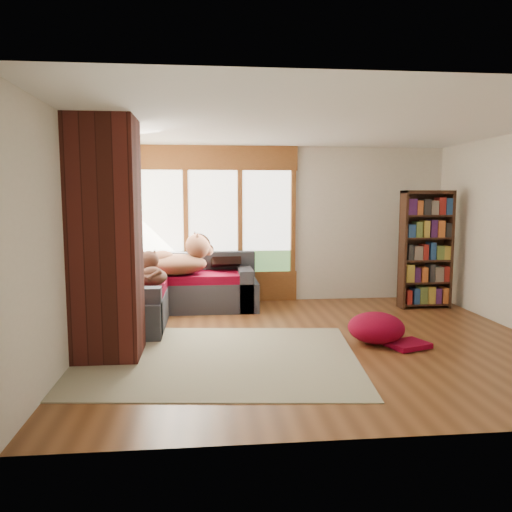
{
  "coord_description": "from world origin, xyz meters",
  "views": [
    {
      "loc": [
        -1.32,
        -5.86,
        1.75
      ],
      "look_at": [
        -0.64,
        0.93,
        0.95
      ],
      "focal_mm": 35.0,
      "sensor_mm": 36.0,
      "label": 1
    }
  ],
  "objects_px": {
    "sectional_sofa": "(165,293)",
    "area_rug": "(211,358)",
    "dog_tan": "(181,260)",
    "dog_brindle": "(150,274)",
    "pouf": "(376,327)",
    "brick_chimney": "(106,240)",
    "bookshelf": "(426,250)"
  },
  "relations": [
    {
      "from": "sectional_sofa",
      "to": "area_rug",
      "type": "distance_m",
      "value": 2.35
    },
    {
      "from": "dog_tan",
      "to": "dog_brindle",
      "type": "bearing_deg",
      "value": -125.43
    },
    {
      "from": "area_rug",
      "to": "pouf",
      "type": "bearing_deg",
      "value": 11.19
    },
    {
      "from": "area_rug",
      "to": "dog_tan",
      "type": "xyz_separation_m",
      "value": [
        -0.42,
        2.26,
        0.81
      ]
    },
    {
      "from": "brick_chimney",
      "to": "dog_tan",
      "type": "relative_size",
      "value": 2.4
    },
    {
      "from": "dog_tan",
      "to": "sectional_sofa",
      "type": "bearing_deg",
      "value": 174.0
    },
    {
      "from": "brick_chimney",
      "to": "sectional_sofa",
      "type": "xyz_separation_m",
      "value": [
        0.45,
        2.05,
        -1.0
      ]
    },
    {
      "from": "pouf",
      "to": "sectional_sofa",
      "type": "bearing_deg",
      "value": 145.45
    },
    {
      "from": "area_rug",
      "to": "dog_tan",
      "type": "relative_size",
      "value": 2.95
    },
    {
      "from": "dog_brindle",
      "to": "pouf",
      "type": "bearing_deg",
      "value": -121.8
    },
    {
      "from": "bookshelf",
      "to": "dog_brindle",
      "type": "relative_size",
      "value": 2.43
    },
    {
      "from": "dog_tan",
      "to": "area_rug",
      "type": "bearing_deg",
      "value": -90.53
    },
    {
      "from": "bookshelf",
      "to": "pouf",
      "type": "height_order",
      "value": "bookshelf"
    },
    {
      "from": "dog_brindle",
      "to": "sectional_sofa",
      "type": "bearing_deg",
      "value": -20.04
    },
    {
      "from": "dog_tan",
      "to": "dog_brindle",
      "type": "height_order",
      "value": "dog_tan"
    },
    {
      "from": "pouf",
      "to": "dog_brindle",
      "type": "distance_m",
      "value": 3.03
    },
    {
      "from": "brick_chimney",
      "to": "dog_brindle",
      "type": "bearing_deg",
      "value": 75.41
    },
    {
      "from": "pouf",
      "to": "brick_chimney",
      "type": "bearing_deg",
      "value": -176.2
    },
    {
      "from": "area_rug",
      "to": "pouf",
      "type": "relative_size",
      "value": 4.69
    },
    {
      "from": "area_rug",
      "to": "bookshelf",
      "type": "height_order",
      "value": "bookshelf"
    },
    {
      "from": "sectional_sofa",
      "to": "pouf",
      "type": "bearing_deg",
      "value": -35.84
    },
    {
      "from": "sectional_sofa",
      "to": "pouf",
      "type": "relative_size",
      "value": 3.23
    },
    {
      "from": "dog_brindle",
      "to": "dog_tan",
      "type": "bearing_deg",
      "value": -35.84
    },
    {
      "from": "sectional_sofa",
      "to": "bookshelf",
      "type": "relative_size",
      "value": 1.18
    },
    {
      "from": "brick_chimney",
      "to": "bookshelf",
      "type": "xyz_separation_m",
      "value": [
        4.54,
        2.02,
        -0.37
      ]
    },
    {
      "from": "pouf",
      "to": "dog_tan",
      "type": "bearing_deg",
      "value": 142.42
    },
    {
      "from": "area_rug",
      "to": "dog_brindle",
      "type": "bearing_deg",
      "value": 118.87
    },
    {
      "from": "bookshelf",
      "to": "area_rug",
      "type": "bearing_deg",
      "value": -147.16
    },
    {
      "from": "dog_tan",
      "to": "pouf",
      "type": "bearing_deg",
      "value": -48.58
    },
    {
      "from": "dog_tan",
      "to": "brick_chimney",
      "type": "bearing_deg",
      "value": -119.65
    },
    {
      "from": "pouf",
      "to": "dog_brindle",
      "type": "xyz_separation_m",
      "value": [
        -2.79,
        1.04,
        0.53
      ]
    },
    {
      "from": "sectional_sofa",
      "to": "bookshelf",
      "type": "height_order",
      "value": "bookshelf"
    }
  ]
}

